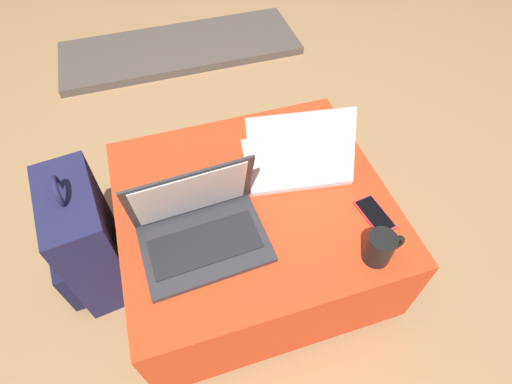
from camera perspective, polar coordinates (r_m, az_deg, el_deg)
ground_plane at (r=1.57m, az=-0.35°, el=-9.55°), size 14.00×14.00×0.00m
ottoman at (r=1.40m, az=-0.39°, el=-5.71°), size 0.84×0.76×0.39m
laptop_near at (r=1.13m, az=-7.99°, el=-4.98°), size 0.36×0.27×0.25m
laptop_far at (r=1.30m, az=5.85°, el=4.91°), size 0.36×0.29×0.24m
cell_phone at (r=1.25m, az=16.58°, el=-3.11°), size 0.08×0.14×0.01m
backpack at (r=1.46m, az=-23.08°, el=-6.50°), size 0.25×0.35×0.54m
coffee_mug at (r=1.14m, az=17.38°, el=-7.57°), size 0.12×0.08×0.10m
fireplace_hearth at (r=2.60m, az=-10.74°, el=19.54°), size 1.40×0.50×0.04m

